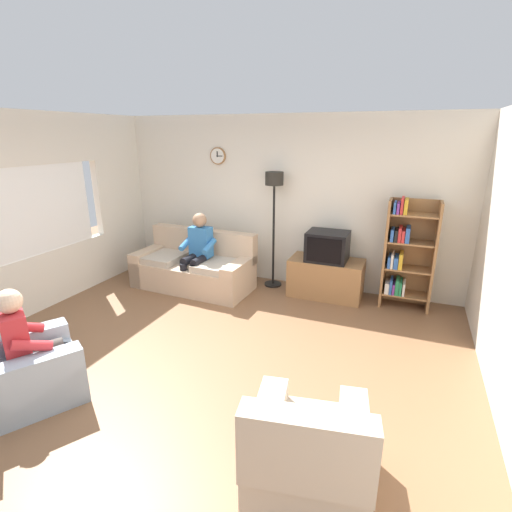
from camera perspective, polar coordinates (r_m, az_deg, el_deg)
ground_plane at (r=4.47m, az=-7.16°, el=-14.95°), size 12.00×12.00×0.00m
back_wall_assembly at (r=6.30m, az=4.25°, el=8.07°), size 6.20×0.17×2.70m
left_wall_assembly at (r=5.89m, az=-32.74°, el=4.48°), size 0.12×5.80×2.70m
couch at (r=6.31m, az=-9.15°, el=-1.85°), size 1.93×0.95×0.90m
tv_stand at (r=5.99m, az=10.33°, el=-3.20°), size 1.10×0.56×0.58m
tv at (r=5.81m, az=10.56°, el=1.44°), size 0.60×0.49×0.44m
bookshelf at (r=5.80m, az=21.32°, el=0.32°), size 0.68×0.36×1.58m
floor_lamp at (r=6.02m, az=2.70°, el=8.59°), size 0.28×0.28×1.85m
armchair_near_window at (r=4.30m, az=-31.26°, el=-14.56°), size 1.14×1.17×0.90m
armchair_near_bookshelf at (r=3.00m, az=7.73°, el=-27.37°), size 0.94×1.01×0.90m
person_on_couch at (r=6.03m, az=-8.69°, el=1.10°), size 0.52×0.55×1.24m
person_in_left_armchair at (r=4.16m, az=-30.73°, el=-10.60°), size 0.61×0.63×1.12m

